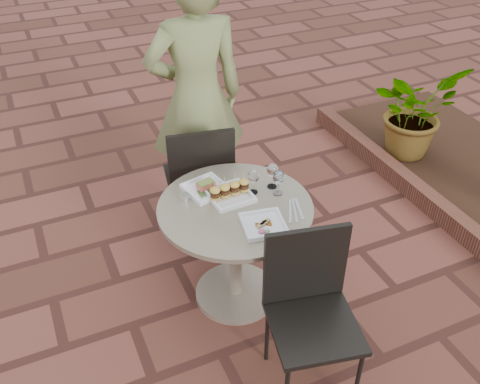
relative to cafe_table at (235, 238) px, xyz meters
name	(u,v)px	position (x,y,z in m)	size (l,w,h in m)	color
ground	(255,285)	(0.15, 0.03, -0.48)	(60.00, 60.00, 0.00)	brown
cafe_table	(235,238)	(0.00, 0.00, 0.00)	(0.90, 0.90, 0.73)	gray
chair_far	(200,174)	(0.02, 0.65, 0.07)	(0.51, 0.51, 0.93)	black
chair_near	(310,300)	(0.12, -0.66, 0.07)	(0.52, 0.52, 0.93)	black
diner	(196,99)	(0.13, 0.97, 0.46)	(0.69, 0.45, 1.90)	olive
plate_salmon	(206,188)	(-0.10, 0.21, 0.26)	(0.27, 0.27, 0.06)	white
plate_sliders	(230,192)	(0.00, 0.09, 0.28)	(0.25, 0.25, 0.16)	white
plate_tuna	(263,224)	(0.07, -0.23, 0.26)	(0.27, 0.27, 0.03)	white
wine_glass_right	(278,177)	(0.28, 0.01, 0.36)	(0.07, 0.07, 0.16)	white
wine_glass_mid	(254,177)	(0.15, 0.08, 0.36)	(0.07, 0.07, 0.15)	white
wine_glass_far	(273,171)	(0.28, 0.08, 0.36)	(0.07, 0.07, 0.16)	white
steel_ramekin	(185,197)	(-0.25, 0.17, 0.27)	(0.05, 0.05, 0.04)	silver
cutlery_set	(295,210)	(0.29, -0.17, 0.25)	(0.10, 0.23, 0.00)	silver
planter_curb	(420,194)	(1.75, 0.33, -0.41)	(0.12, 3.00, 0.15)	brown
potted_plant_a	(414,110)	(2.09, 0.92, -0.02)	(0.73, 0.63, 0.81)	#33662D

